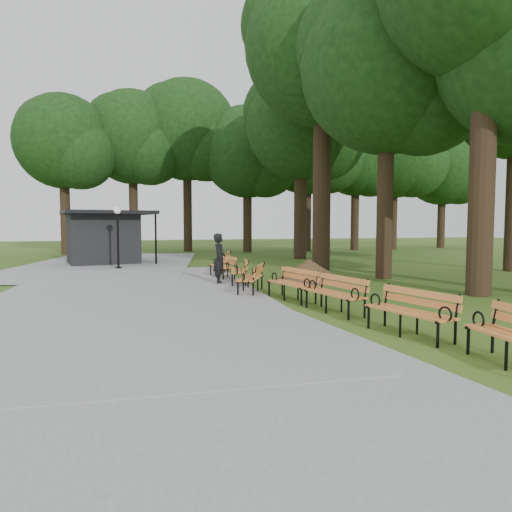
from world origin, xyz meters
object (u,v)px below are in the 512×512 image
object	(u,v)px
dirt_mound	(309,270)
bench_7	(222,261)
lawn_tree_2	(323,49)
bench_3	(291,284)
lamp_post	(118,224)
bench_6	(222,267)
lawn_tree_4	(301,126)
lawn_tree_1	(387,67)
kiosk	(103,237)
bench_2	(334,294)
bench_4	(250,278)
bench_5	(239,271)
bench_1	(409,312)
person	(220,259)

from	to	relation	value
dirt_mound	bench_7	xyz separation A→B (m)	(-2.27, 4.42, 0.03)
lawn_tree_2	bench_3	bearing A→B (deg)	-118.96
bench_3	lamp_post	bearing A→B (deg)	-167.82
bench_6	lawn_tree_2	xyz separation A→B (m)	(4.88, 1.85, 9.22)
bench_7	lawn_tree_4	distance (m)	11.08
bench_3	lawn_tree_1	bearing A→B (deg)	113.79
kiosk	lawn_tree_1	size ratio (longest dim) A/B	0.39
bench_3	lawn_tree_1	distance (m)	9.70
bench_2	lawn_tree_4	bearing A→B (deg)	150.45
bench_4	bench_7	distance (m)	6.31
dirt_mound	bench_5	world-z (taller)	bench_5
kiosk	bench_1	size ratio (longest dim) A/B	2.29
bench_3	kiosk	bearing A→B (deg)	-170.26
lamp_post	bench_2	size ratio (longest dim) A/B	1.49
lamp_post	lawn_tree_2	size ratio (longest dim) A/B	0.22
bench_4	bench_6	size ratio (longest dim) A/B	1.00
bench_5	bench_1	bearing A→B (deg)	21.80
person	bench_3	world-z (taller)	person
person	bench_3	bearing A→B (deg)	-147.05
lamp_post	lawn_tree_2	distance (m)	11.93
dirt_mound	person	bearing A→B (deg)	174.54
lawn_tree_4	bench_2	bearing A→B (deg)	-108.23
kiosk	bench_2	bearing A→B (deg)	-80.17
bench_2	bench_1	bearing A→B (deg)	-2.43
lawn_tree_2	lawn_tree_4	distance (m)	6.89
person	bench_1	size ratio (longest dim) A/B	0.92
person	lawn_tree_2	distance (m)	10.87
lawn_tree_1	bench_1	bearing A→B (deg)	-118.15
bench_3	lawn_tree_4	distance (m)	16.59
bench_1	bench_2	size ratio (longest dim) A/B	1.00
bench_4	bench_6	bearing A→B (deg)	-153.96
bench_6	lawn_tree_4	world-z (taller)	lawn_tree_4
lamp_post	bench_1	xyz separation A→B (m)	(5.43, -14.46, -1.63)
lawn_tree_4	dirt_mound	bearing A→B (deg)	-109.32
kiosk	bench_2	world-z (taller)	kiosk
dirt_mound	kiosk	bearing A→B (deg)	127.19
dirt_mound	bench_5	bearing A→B (deg)	176.32
lawn_tree_2	kiosk	bearing A→B (deg)	148.18
kiosk	bench_3	bearing A→B (deg)	-78.72
bench_6	dirt_mound	bearing A→B (deg)	47.54
bench_2	lawn_tree_1	world-z (taller)	lawn_tree_1
bench_4	lawn_tree_1	size ratio (longest dim) A/B	0.17
bench_1	bench_4	world-z (taller)	same
bench_4	bench_5	bearing A→B (deg)	-158.49
bench_1	lawn_tree_1	world-z (taller)	lawn_tree_1
bench_1	bench_7	bearing A→B (deg)	171.16
lamp_post	lawn_tree_1	bearing A→B (deg)	-33.10
bench_3	lawn_tree_4	size ratio (longest dim) A/B	0.17
kiosk	person	bearing A→B (deg)	-76.97
kiosk	bench_1	world-z (taller)	kiosk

